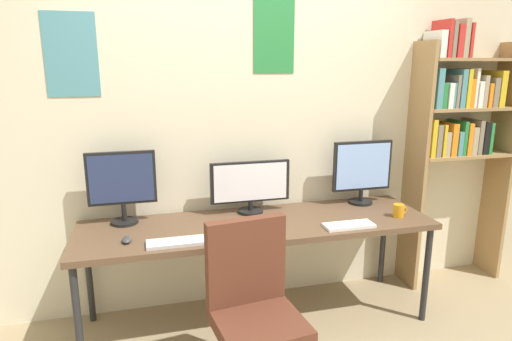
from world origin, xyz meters
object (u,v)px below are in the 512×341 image
monitor_right (362,170)px  monitor_center (250,185)px  office_chair (255,331)px  monitor_left (122,183)px  keyboard_left (177,242)px  coffee_mug (399,211)px  desk (258,229)px  computer_mouse (127,240)px  bookshelf (458,121)px  keyboard_right (349,225)px

monitor_right → monitor_center: bearing=-180.0°
office_chair → monitor_right: 1.54m
monitor_left → keyboard_left: bearing=-54.7°
coffee_mug → office_chair: bearing=-154.3°
monitor_left → coffee_mug: bearing=-10.6°
office_chair → coffee_mug: (1.19, 0.57, 0.38)m
monitor_left → coffee_mug: 1.90m
desk → computer_mouse: bearing=-171.1°
bookshelf → keyboard_right: bearing=-157.9°
bookshelf → computer_mouse: size_ratio=21.94×
desk → monitor_right: monitor_right is taller
desk → monitor_left: (-0.87, 0.21, 0.33)m
bookshelf → monitor_right: (-0.82, -0.02, -0.34)m
bookshelf → computer_mouse: 2.64m
desk → coffee_mug: bearing=-7.9°
computer_mouse → monitor_center: bearing=22.1°
monitor_left → keyboard_right: monitor_left is taller
coffee_mug → desk: bearing=172.1°
monitor_center → coffee_mug: monitor_center is taller
desk → monitor_left: monitor_left is taller
bookshelf → monitor_right: 0.89m
monitor_left → monitor_right: (1.75, 0.00, -0.01)m
monitor_left → monitor_center: (0.87, 0.00, -0.07)m
bookshelf → monitor_left: size_ratio=4.29×
office_chair → computer_mouse: 0.94m
office_chair → coffee_mug: office_chair is taller
desk → monitor_right: size_ratio=4.93×
desk → monitor_center: 0.33m
office_chair → keyboard_left: 0.69m
coffee_mug → keyboard_left: bearing=-176.6°
monitor_left → monitor_center: monitor_left is taller
monitor_center → computer_mouse: 0.94m
bookshelf → coffee_mug: bearing=-152.6°
keyboard_left → keyboard_right: size_ratio=1.07×
desk → keyboard_left: bearing=-157.7°
monitor_left → keyboard_right: 1.52m
keyboard_left → desk: bearing=22.3°
bookshelf → keyboard_left: bookshelf is taller
coffee_mug → computer_mouse: bearing=179.9°
monitor_center → coffee_mug: size_ratio=5.41×
desk → keyboard_right: (0.56, -0.23, 0.06)m
bookshelf → monitor_center: bookshelf is taller
monitor_center → coffee_mug: (0.99, -0.35, -0.16)m
bookshelf → computer_mouse: bookshelf is taller
desk → coffee_mug: coffee_mug is taller
desk → monitor_right: (0.87, 0.21, 0.31)m
bookshelf → keyboard_left: (-2.25, -0.46, -0.60)m
office_chair → computer_mouse: size_ratio=10.31×
monitor_center → computer_mouse: (-0.85, -0.35, -0.19)m
monitor_center → keyboard_right: 0.74m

